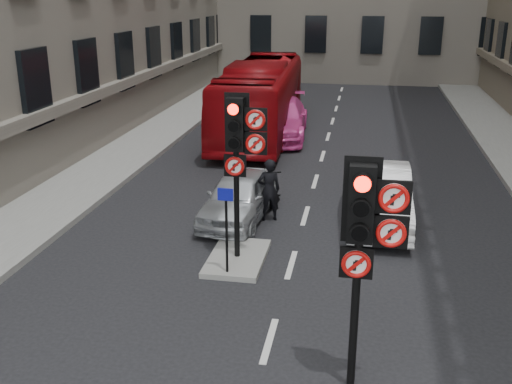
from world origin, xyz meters
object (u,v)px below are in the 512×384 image
(bus_red, at_px, (261,98))
(car_pink, at_px, (280,119))
(signal_far, at_px, (240,142))
(car_white, at_px, (379,196))
(motorcycle, at_px, (272,184))
(info_sign, at_px, (226,219))
(signal_near, at_px, (366,229))
(motorcyclist, at_px, (269,190))
(car_silver, at_px, (239,196))

(bus_red, bearing_deg, car_pink, -31.76)
(signal_far, relative_size, bus_red, 0.34)
(car_white, distance_m, motorcycle, 3.05)
(motorcycle, distance_m, info_sign, 4.73)
(signal_near, height_order, motorcyclist, signal_near)
(signal_far, bearing_deg, car_pink, 94.04)
(car_white, bearing_deg, info_sign, -130.68)
(signal_near, xyz_separation_m, motorcycle, (-2.52, 7.85, -2.03))
(signal_far, height_order, car_white, signal_far)
(signal_near, distance_m, car_pink, 16.03)
(car_silver, height_order, motorcyclist, motorcyclist)
(signal_near, distance_m, info_sign, 4.39)
(car_white, distance_m, info_sign, 4.89)
(signal_far, xyz_separation_m, motorcyclist, (0.21, 2.56, -1.89))
(bus_red, relative_size, motorcyclist, 6.50)
(bus_red, height_order, motorcyclist, bus_red)
(signal_far, height_order, car_silver, signal_far)
(motorcyclist, bearing_deg, info_sign, 63.06)
(motorcyclist, bearing_deg, motorcycle, -105.90)
(signal_near, bearing_deg, motorcycle, 107.76)
(car_pink, xyz_separation_m, motorcyclist, (1.02, -8.99, 0.06))
(signal_near, xyz_separation_m, bus_red, (-4.27, 16.04, -1.11))
(car_silver, distance_m, info_sign, 3.40)
(car_silver, xyz_separation_m, bus_red, (-1.11, 9.54, 0.86))
(car_silver, xyz_separation_m, car_white, (3.54, 0.42, 0.09))
(car_silver, relative_size, motorcyclist, 2.22)
(motorcycle, bearing_deg, car_pink, 89.74)
(car_silver, distance_m, car_white, 3.56)
(car_pink, height_order, motorcycle, car_pink)
(bus_red, bearing_deg, car_silver, -85.45)
(bus_red, xyz_separation_m, motorcyclist, (1.87, -9.48, -0.66))
(motorcycle, bearing_deg, car_silver, -122.15)
(signal_far, bearing_deg, signal_near, -56.98)
(signal_near, distance_m, bus_red, 16.63)
(car_silver, height_order, car_pink, car_pink)
(signal_far, xyz_separation_m, car_silver, (-0.56, 2.50, -2.09))
(bus_red, height_order, motorcycle, bus_red)
(signal_near, bearing_deg, car_white, 86.84)
(car_pink, bearing_deg, signal_far, -89.79)
(signal_near, height_order, car_white, signal_near)
(signal_far, height_order, bus_red, signal_far)
(motorcyclist, xyz_separation_m, info_sign, (-0.33, -3.37, 0.49))
(bus_red, relative_size, motorcycle, 5.80)
(car_silver, bearing_deg, signal_far, -72.28)
(car_white, relative_size, bus_red, 0.41)
(bus_red, xyz_separation_m, info_sign, (1.54, -12.85, -0.17))
(motorcycle, bearing_deg, signal_near, -79.16)
(car_silver, distance_m, motorcyclist, 0.79)
(motorcycle, relative_size, info_sign, 0.99)
(motorcyclist, bearing_deg, car_silver, -16.44)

